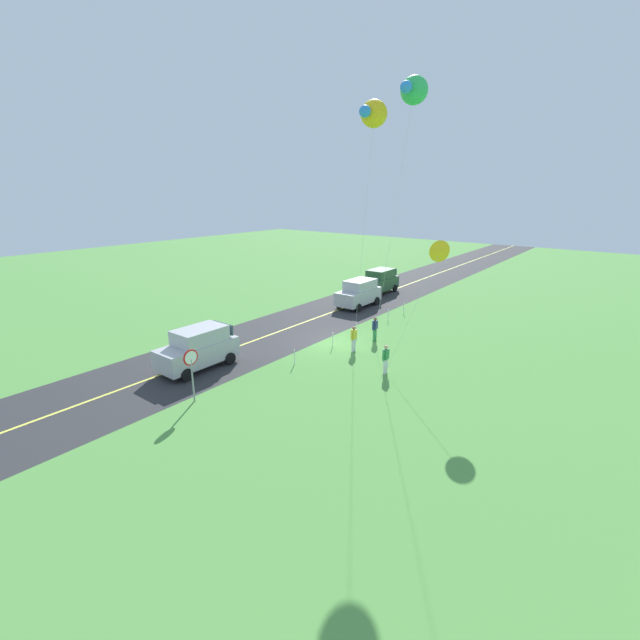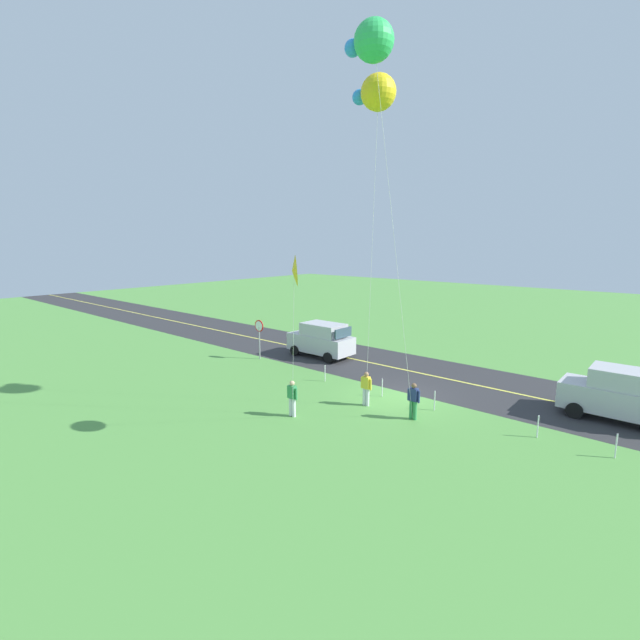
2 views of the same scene
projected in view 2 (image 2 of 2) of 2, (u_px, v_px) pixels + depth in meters
ground_plane at (402, 397)px, 21.51m from camera, size 120.00×120.00×0.10m
asphalt_road at (439, 377)px, 24.49m from camera, size 120.00×7.00×0.00m
road_centre_stripe at (439, 377)px, 24.49m from camera, size 120.00×0.16×0.00m
car_suv_foreground at (321, 339)px, 28.72m from camera, size 4.40×2.12×2.24m
car_parked_west_near at (622, 394)px, 18.34m from camera, size 4.40×2.12×2.24m
stop_sign at (259, 332)px, 27.99m from camera, size 0.76×0.08×2.56m
person_adult_near at (366, 387)px, 20.11m from camera, size 0.58×0.22×1.60m
person_adult_companion at (413, 400)px, 18.53m from camera, size 0.58×0.22×1.60m
person_child_watcher at (292, 397)px, 18.85m from camera, size 0.58×0.22×1.60m
kite_red_low at (377, 93)px, 17.20m from camera, size 1.90×1.40×13.92m
kite_blue_mid at (372, 41)px, 15.10m from camera, size 2.06×2.94×14.97m
kite_yellow_high at (294, 271)px, 15.36m from camera, size 2.37×2.22×7.00m
fence_post_0 at (616, 446)px, 15.23m from camera, size 0.05×0.05×0.90m
fence_post_1 at (538, 426)px, 16.85m from camera, size 0.05×0.05×0.90m
fence_post_2 at (435, 401)px, 19.59m from camera, size 0.05×0.05×0.90m
fence_post_3 at (382, 388)px, 21.36m from camera, size 0.05×0.05×0.90m
fence_post_4 at (325, 373)px, 23.69m from camera, size 0.05×0.05×0.90m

